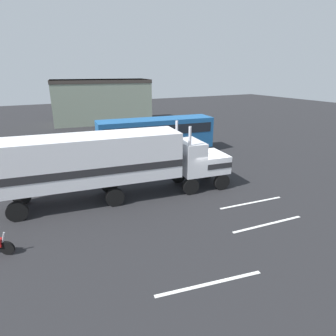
# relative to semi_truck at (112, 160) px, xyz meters

# --- Properties ---
(ground_plane) EXTENTS (120.00, 120.00, 0.00)m
(ground_plane) POSITION_rel_semi_truck_xyz_m (6.11, -1.04, -2.52)
(ground_plane) COLOR #232326
(lane_stripe_near) EXTENTS (4.39, 0.61, 0.01)m
(lane_stripe_near) POSITION_rel_semi_truck_xyz_m (7.30, -4.54, -2.52)
(lane_stripe_near) COLOR silver
(lane_stripe_near) RESTS_ON ground_plane
(lane_stripe_mid) EXTENTS (4.40, 0.55, 0.01)m
(lane_stripe_mid) POSITION_rel_semi_truck_xyz_m (6.27, -6.90, -2.52)
(lane_stripe_mid) COLOR silver
(lane_stripe_mid) RESTS_ON ground_plane
(lane_stripe_far) EXTENTS (4.36, 0.91, 0.01)m
(lane_stripe_far) POSITION_rel_semi_truck_xyz_m (0.97, -9.12, -2.52)
(lane_stripe_far) COLOR silver
(lane_stripe_far) RESTS_ON ground_plane
(semi_truck) EXTENTS (14.37, 4.35, 4.50)m
(semi_truck) POSITION_rel_semi_truck_xyz_m (0.00, 0.00, 0.00)
(semi_truck) COLOR white
(semi_truck) RESTS_ON ground_plane
(person_bystander) EXTENTS (0.34, 0.47, 1.63)m
(person_bystander) POSITION_rel_semi_truck_xyz_m (1.89, 2.50, -1.63)
(person_bystander) COLOR #2D3347
(person_bystander) RESTS_ON ground_plane
(parked_bus) EXTENTS (11.22, 3.79, 3.40)m
(parked_bus) POSITION_rel_semi_truck_xyz_m (6.70, 8.01, -0.46)
(parked_bus) COLOR #1E5999
(parked_bus) RESTS_ON ground_plane
(parked_car) EXTENTS (4.75, 3.44, 1.57)m
(parked_car) POSITION_rel_semi_truck_xyz_m (-2.69, 5.49, -1.72)
(parked_car) COLOR maroon
(parked_car) RESTS_ON ground_plane
(building_backdrop) EXTENTS (14.99, 7.87, 6.41)m
(building_backdrop) POSITION_rel_semi_truck_xyz_m (6.76, 27.76, 0.90)
(building_backdrop) COLOR gray
(building_backdrop) RESTS_ON ground_plane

